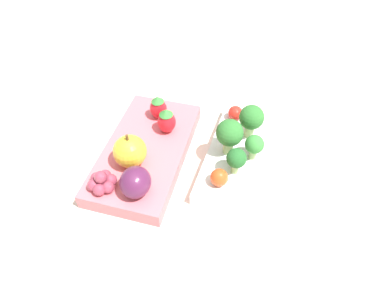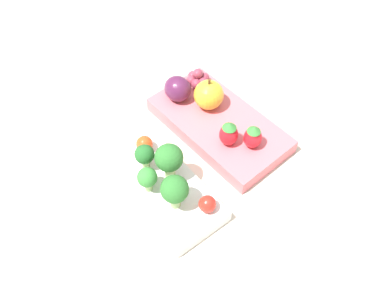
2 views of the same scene
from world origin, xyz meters
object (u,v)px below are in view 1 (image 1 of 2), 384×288
strawberry_0 (167,121)px  cherry_tomato_0 (219,177)px  bento_box_savoury (238,157)px  broccoli_floret_1 (251,118)px  apple (130,151)px  bento_box_fruit (146,152)px  cherry_tomato_1 (235,113)px  strawberry_1 (158,107)px  broccoli_floret_2 (230,134)px  broccoli_floret_3 (254,143)px  plum (135,182)px  grape_cluster (102,182)px  broccoli_floret_0 (236,159)px

strawberry_0 → cherry_tomato_0: bearing=47.3°
bento_box_savoury → strawberry_0: bearing=-101.6°
bento_box_savoury → broccoli_floret_1: bearing=162.9°
broccoli_floret_1 → apple: size_ratio=1.03×
bento_box_fruit → cherry_tomato_1: cherry_tomato_1 is taller
bento_box_fruit → strawberry_1: bearing=175.3°
broccoli_floret_2 → strawberry_0: (-0.02, -0.10, -0.01)m
broccoli_floret_3 → cherry_tomato_1: (-0.08, -0.03, -0.02)m
cherry_tomato_1 → broccoli_floret_1: bearing=34.8°
apple → strawberry_0: 0.08m
apple → cherry_tomato_0: bearing=84.7°
apple → bento_box_savoury: bearing=107.7°
plum → grape_cluster: plum is taller
broccoli_floret_1 → broccoli_floret_2: broccoli_floret_2 is taller
apple → strawberry_1: 0.11m
cherry_tomato_1 → bento_box_savoury: bearing=9.5°
broccoli_floret_3 → strawberry_1: 0.17m
strawberry_1 → grape_cluster: 0.16m
cherry_tomato_1 → plum: bearing=-34.6°
cherry_tomato_0 → strawberry_1: bearing=-135.5°
bento_box_savoury → cherry_tomato_0: 0.07m
bento_box_fruit → broccoli_floret_2: 0.14m
broccoli_floret_1 → cherry_tomato_0: 0.11m
bento_box_savoury → grape_cluster: size_ratio=5.16×
bento_box_savoury → strawberry_1: size_ratio=4.99×
broccoli_floret_0 → broccoli_floret_3: same height
broccoli_floret_3 → apple: 0.18m
broccoli_floret_2 → apple: same height
broccoli_floret_0 → broccoli_floret_2: broccoli_floret_2 is taller
bento_box_fruit → broccoli_floret_3: (-0.02, 0.16, 0.03)m
apple → strawberry_1: (-0.10, 0.02, -0.00)m
broccoli_floret_2 → plum: size_ratio=1.35×
bento_box_savoury → cherry_tomato_1: size_ratio=8.65×
strawberry_1 → plum: 0.15m
broccoli_floret_0 → plum: 0.14m
broccoli_floret_3 → strawberry_1: bearing=-109.1°
bento_box_fruit → cherry_tomato_1: size_ratio=9.66×
bento_box_fruit → plum: (0.08, 0.01, 0.03)m
cherry_tomato_0 → grape_cluster: size_ratio=0.62×
strawberry_0 → strawberry_1: bearing=-145.5°
broccoli_floret_1 → broccoli_floret_3: 0.04m
broccoli_floret_1 → broccoli_floret_3: (0.04, 0.01, -0.01)m
bento_box_fruit → broccoli_floret_0: 0.15m
bento_box_savoury → strawberry_1: 0.15m
broccoli_floret_3 → grape_cluster: broccoli_floret_3 is taller
apple → broccoli_floret_3: bearing=105.6°
broccoli_floret_1 → plum: (0.14, -0.15, -0.01)m
bento_box_savoury → strawberry_1: bearing=-111.3°
cherry_tomato_0 → strawberry_0: 0.13m
strawberry_0 → bento_box_savoury: bearing=78.4°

